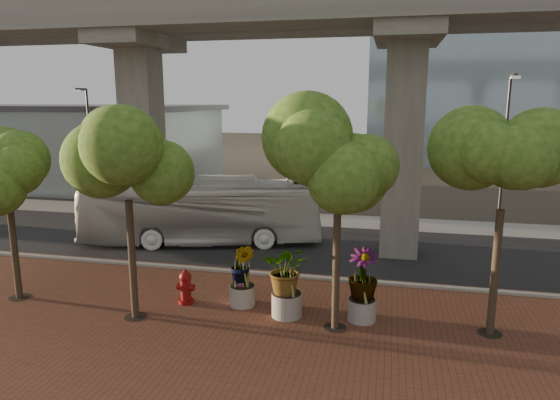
# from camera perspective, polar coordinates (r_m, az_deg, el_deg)

# --- Properties ---
(ground) EXTENTS (160.00, 160.00, 0.00)m
(ground) POSITION_cam_1_polar(r_m,az_deg,el_deg) (21.58, -2.91, -6.74)
(ground) COLOR #3D372C
(ground) RESTS_ON ground
(brick_plaza) EXTENTS (70.00, 13.00, 0.06)m
(brick_plaza) POSITION_cam_1_polar(r_m,az_deg,el_deg) (14.60, -11.67, -16.07)
(brick_plaza) COLOR brown
(brick_plaza) RESTS_ON ground
(asphalt_road) EXTENTS (90.00, 8.00, 0.04)m
(asphalt_road) POSITION_cam_1_polar(r_m,az_deg,el_deg) (23.42, -1.60, -5.22)
(asphalt_road) COLOR black
(asphalt_road) RESTS_ON ground
(curb_strip) EXTENTS (70.00, 0.25, 0.16)m
(curb_strip) POSITION_cam_1_polar(r_m,az_deg,el_deg) (19.74, -4.48, -8.27)
(curb_strip) COLOR gray
(curb_strip) RESTS_ON ground
(far_sidewalk) EXTENTS (90.00, 3.00, 0.06)m
(far_sidewalk) POSITION_cam_1_polar(r_m,az_deg,el_deg) (28.60, 1.10, -2.13)
(far_sidewalk) COLOR gray
(far_sidewalk) RESTS_ON ground
(transit_viaduct) EXTENTS (72.00, 5.60, 12.40)m
(transit_viaduct) POSITION_cam_1_polar(r_m,az_deg,el_deg) (22.45, -1.71, 12.85)
(transit_viaduct) COLOR gray
(transit_viaduct) RESTS_ON ground
(station_pavilion) EXTENTS (23.00, 13.00, 6.30)m
(station_pavilion) POSITION_cam_1_polar(r_m,az_deg,el_deg) (44.07, -22.97, 5.94)
(station_pavilion) COLOR #A2B4B9
(station_pavilion) RESTS_ON ground
(transit_bus) EXTENTS (11.37, 5.29, 3.08)m
(transit_bus) POSITION_cam_1_polar(r_m,az_deg,el_deg) (23.73, -8.90, -1.33)
(transit_bus) COLOR silver
(transit_bus) RESTS_ON ground
(fire_hydrant) EXTENTS (0.58, 0.52, 1.15)m
(fire_hydrant) POSITION_cam_1_polar(r_m,az_deg,el_deg) (17.07, -10.72, -9.74)
(fire_hydrant) COLOR maroon
(fire_hydrant) RESTS_ON ground
(planter_front) EXTENTS (2.11, 2.11, 2.33)m
(planter_front) POSITION_cam_1_polar(r_m,az_deg,el_deg) (15.53, 0.79, -8.32)
(planter_front) COLOR #A29C92
(planter_front) RESTS_ON ground
(planter_right) EXTENTS (2.12, 2.12, 2.27)m
(planter_right) POSITION_cam_1_polar(r_m,az_deg,el_deg) (15.45, 9.45, -8.74)
(planter_right) COLOR #A3A093
(planter_right) RESTS_ON ground
(planter_left) EXTENTS (1.90, 1.90, 2.09)m
(planter_left) POSITION_cam_1_polar(r_m,az_deg,el_deg) (16.42, -4.35, -7.78)
(planter_left) COLOR #A5A095
(planter_left) RESTS_ON ground
(street_tree_far_west) EXTENTS (3.51, 3.51, 6.12)m
(street_tree_far_west) POSITION_cam_1_polar(r_m,az_deg,el_deg) (18.53, -28.87, 3.31)
(street_tree_far_west) COLOR #403324
(street_tree_far_west) RESTS_ON ground
(street_tree_near_west) EXTENTS (3.80, 3.80, 6.56)m
(street_tree_near_west) POSITION_cam_1_polar(r_m,az_deg,el_deg) (15.33, -17.15, 3.99)
(street_tree_near_west) COLOR #403324
(street_tree_near_west) RESTS_ON ground
(street_tree_near_east) EXTENTS (4.00, 4.00, 6.59)m
(street_tree_near_east) POSITION_cam_1_polar(r_m,az_deg,el_deg) (14.00, 6.70, 3.52)
(street_tree_near_east) COLOR #403324
(street_tree_near_east) RESTS_ON ground
(street_tree_far_east) EXTENTS (3.61, 3.61, 6.38)m
(street_tree_far_east) POSITION_cam_1_polar(r_m,az_deg,el_deg) (14.85, 24.23, 2.91)
(street_tree_far_east) COLOR #403324
(street_tree_far_east) RESTS_ON ground
(streetlamp_west) EXTENTS (0.36, 1.06, 7.30)m
(streetlamp_west) POSITION_cam_1_polar(r_m,az_deg,el_deg) (30.58, -20.97, 6.06)
(streetlamp_west) COLOR #2F2F34
(streetlamp_west) RESTS_ON ground
(streetlamp_east) EXTENTS (0.39, 1.13, 7.81)m
(streetlamp_east) POSITION_cam_1_polar(r_m,az_deg,el_deg) (25.76, 24.34, 5.60)
(streetlamp_east) COLOR #2C2C31
(streetlamp_east) RESTS_ON ground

